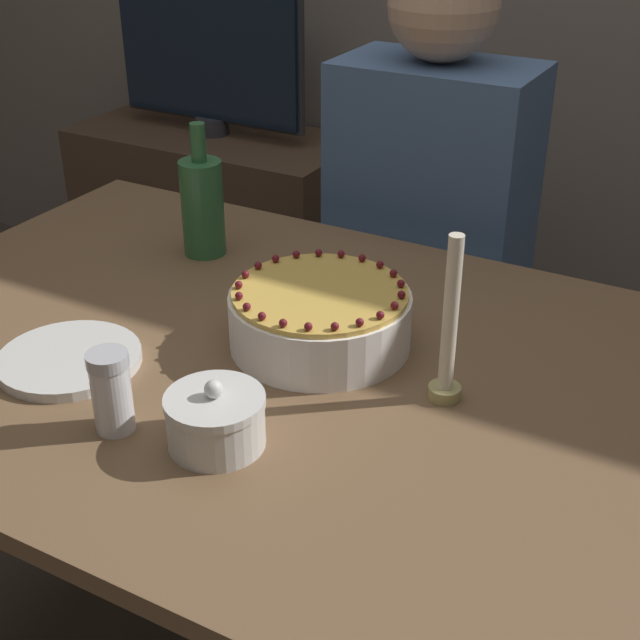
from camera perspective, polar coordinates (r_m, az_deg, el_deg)
The scene contains 10 objects.
dining_table at distance 1.43m, azimuth -4.55°, elevation -5.53°, with size 1.33×0.96×0.73m.
cake at distance 1.35m, azimuth -0.00°, elevation 0.15°, with size 0.28×0.28×0.10m.
sugar_bowl at distance 1.15m, azimuth -6.69°, elevation -6.38°, with size 0.13×0.13×0.10m.
sugar_shaker at distance 1.19m, azimuth -13.21°, elevation -4.46°, with size 0.05×0.05×0.12m.
plate_stack at distance 1.37m, azimuth -15.74°, elevation -2.43°, with size 0.21×0.21×0.02m.
candle at distance 1.21m, azimuth 8.24°, elevation -1.05°, with size 0.05×0.05×0.25m.
bottle at distance 1.65m, azimuth -7.54°, elevation 7.30°, with size 0.08×0.08×0.25m.
person_man_blue_shirt at distance 1.99m, azimuth 6.79°, elevation 2.30°, with size 0.40×0.34×1.25m.
side_cabinet at distance 2.86m, azimuth -6.51°, elevation 5.73°, with size 0.86×0.41×0.63m.
tv_monitor at distance 2.70m, azimuth -7.12°, elevation 16.25°, with size 0.62×0.10×0.42m.
Camera 1 is at (0.67, -0.98, 1.43)m, focal length 50.00 mm.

